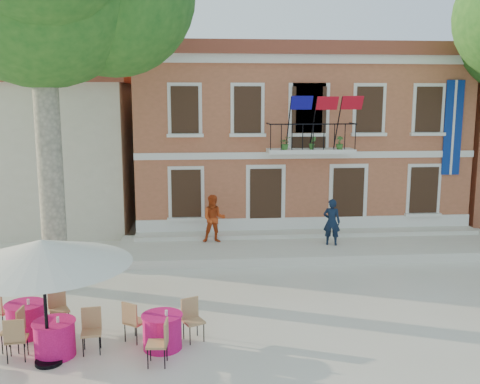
% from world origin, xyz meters
% --- Properties ---
extents(ground, '(90.00, 90.00, 0.00)m').
position_xyz_m(ground, '(0.00, 0.00, 0.00)').
color(ground, beige).
rests_on(ground, ground).
extents(main_building, '(13.50, 9.59, 7.50)m').
position_xyz_m(main_building, '(2.00, 9.99, 3.78)').
color(main_building, '#BB6443').
rests_on(main_building, ground).
extents(neighbor_west, '(9.40, 9.40, 6.40)m').
position_xyz_m(neighbor_west, '(-9.50, 11.00, 3.22)').
color(neighbor_west, beige).
rests_on(neighbor_west, ground).
extents(terrace, '(14.00, 3.40, 0.30)m').
position_xyz_m(terrace, '(2.00, 4.40, 0.15)').
color(terrace, silver).
rests_on(terrace, ground).
extents(patio_umbrella, '(3.53, 3.53, 2.63)m').
position_xyz_m(patio_umbrella, '(-5.32, -3.30, 2.36)').
color(patio_umbrella, black).
rests_on(patio_umbrella, ground).
extents(pedestrian_navy, '(0.70, 0.57, 1.65)m').
position_xyz_m(pedestrian_navy, '(2.50, 4.15, 1.12)').
color(pedestrian_navy, black).
rests_on(pedestrian_navy, terrace).
extents(pedestrian_orange, '(0.86, 0.68, 1.72)m').
position_xyz_m(pedestrian_orange, '(-1.61, 4.84, 1.16)').
color(pedestrian_orange, '#C44217').
rests_on(pedestrian_orange, terrace).
extents(cafe_table_0, '(1.96, 0.90, 0.95)m').
position_xyz_m(cafe_table_0, '(-5.27, -2.96, 0.42)').
color(cafe_table_0, '#E31578').
rests_on(cafe_table_0, ground).
extents(cafe_table_1, '(1.87, 1.69, 0.95)m').
position_xyz_m(cafe_table_1, '(-3.02, -2.79, 0.43)').
color(cafe_table_1, '#E31578').
rests_on(cafe_table_1, ground).
extents(cafe_table_3, '(1.87, 1.68, 0.95)m').
position_xyz_m(cafe_table_3, '(-6.18, -1.88, 0.43)').
color(cafe_table_3, '#E31578').
rests_on(cafe_table_3, ground).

